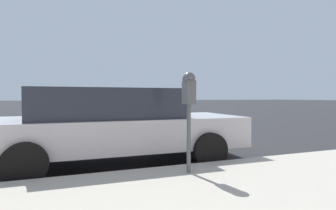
# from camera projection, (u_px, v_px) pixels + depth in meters

# --- Properties ---
(ground_plane) EXTENTS (220.00, 220.00, 0.00)m
(ground_plane) POSITION_uv_depth(u_px,v_px,m) (116.00, 152.00, 6.11)
(ground_plane) COLOR #2B2B2D
(parking_meter) EXTENTS (0.21, 0.19, 1.47)m
(parking_meter) POSITION_uv_depth(u_px,v_px,m) (189.00, 96.00, 3.80)
(parking_meter) COLOR #4C5156
(parking_meter) RESTS_ON sidewalk
(car_silver) EXTENTS (2.09, 4.76, 1.43)m
(car_silver) POSITION_uv_depth(u_px,v_px,m) (116.00, 124.00, 5.02)
(car_silver) COLOR #B7BABF
(car_silver) RESTS_ON ground_plane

